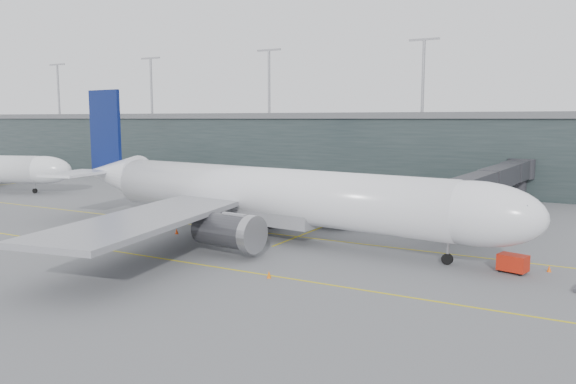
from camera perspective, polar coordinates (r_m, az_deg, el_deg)
The scene contains 16 objects.
ground at distance 73.05m, azimuth -1.01°, elevation -3.59°, with size 320.00×320.00×0.00m, color #5B5C61.
taxiline_a at distance 69.68m, azimuth -2.66°, elevation -4.13°, with size 160.00×0.25×0.02m, color gold.
taxiline_b at distance 57.03m, azimuth -11.18°, elevation -6.88°, with size 160.00×0.25×0.02m, color gold.
taxiline_lead_main at distance 88.80m, azimuth 8.28°, elevation -1.68°, with size 0.25×60.00×0.02m, color gold.
taxiline_lead_adj at distance 138.65m, azimuth -24.36°, elevation 1.01°, with size 0.25×60.00×0.02m, color gold.
terminal at distance 125.48m, azimuth 12.38°, elevation 4.38°, with size 240.00×36.00×29.00m.
main_aircraft at distance 66.25m, azimuth -2.44°, elevation -0.28°, with size 64.67×60.43×18.13m.
jet_bridge at distance 89.38m, azimuth 20.63°, elevation 1.48°, with size 7.02×47.59×7.24m.
gse_cart at distance 55.52m, azimuth 21.88°, elevation -6.68°, with size 2.82×2.17×1.70m.
uld_a at distance 82.86m, azimuth -0.95°, elevation -1.56°, with size 2.57×2.33×1.91m.
uld_b at distance 83.78m, azimuth 1.63°, elevation -1.56°, with size 1.98×1.68×1.64m.
uld_c at distance 83.54m, azimuth 2.02°, elevation -1.58°, with size 2.23×2.00×1.68m.
cone_nose at distance 57.36m, azimuth 25.00°, elevation -7.06°, with size 0.40×0.40×0.63m, color #FF5F0E.
cone_wing_stbd at distance 50.12m, azimuth -1.95°, elevation -8.37°, with size 0.42×0.42×0.66m, color orange.
cone_wing_port at distance 77.46m, azimuth 9.52°, elevation -2.81°, with size 0.40×0.40×0.64m, color #D25F0B.
cone_tail at distance 69.98m, azimuth -11.24°, elevation -3.93°, with size 0.44×0.44×0.69m, color #E03F0C.
Camera 1 is at (35.87, -62.07, 14.01)m, focal length 35.00 mm.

